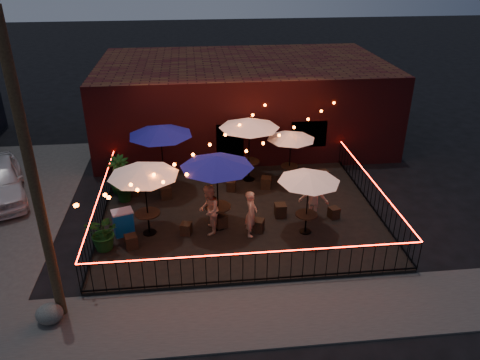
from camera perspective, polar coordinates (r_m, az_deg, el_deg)
The scene contains 35 objects.
ground at distance 15.82m, azimuth 0.81°, elevation -8.17°, with size 110.00×110.00×0.00m, color black.
patio at distance 17.45m, azimuth 0.01°, elevation -4.25°, with size 10.00×8.00×0.15m, color black.
sidewalk at distance 13.29m, azimuth 2.58°, elevation -16.04°, with size 18.00×2.50×0.05m, color #3C3937.
brick_building at distance 24.08m, azimuth 0.31°, elevation 9.63°, with size 14.00×8.00×4.00m.
utility_pole at distance 12.06m, azimuth -23.80°, elevation -0.43°, with size 0.26×0.26×8.00m, color #322114.
fence_front at distance 13.83m, azimuth 1.85°, elevation -10.60°, with size 10.00×0.04×1.04m.
fence_left at distance 17.41m, azimuth -16.61°, elevation -3.32°, with size 0.04×8.00×1.04m.
fence_right at distance 18.32m, azimuth 15.76°, elevation -1.63°, with size 0.04×8.00×1.04m.
festoon_lights at distance 15.99m, azimuth -3.47°, elevation 2.55°, with size 10.02×8.72×1.32m.
cafe_table_0 at distance 15.43m, azimuth -11.70°, elevation 1.03°, with size 2.86×2.86×2.58m.
cafe_table_1 at distance 18.26m, azimuth -9.70°, elevation 5.89°, with size 3.15×3.15×2.77m.
cafe_table_2 at distance 15.40m, azimuth -2.85°, elevation 2.14°, with size 2.88×2.88×2.74m.
cafe_table_3 at distance 18.90m, azimuth 1.14°, elevation 6.86°, with size 2.71×2.71×2.73m.
cafe_table_4 at distance 15.45m, azimuth 8.42°, elevation 0.28°, with size 2.22×2.22×2.29m.
cafe_table_5 at distance 19.09m, azimuth 6.24°, elevation 5.34°, with size 2.11×2.11×2.19m.
bistro_chair_0 at distance 15.81m, azimuth -13.12°, elevation -7.33°, with size 0.38×0.38×0.45m, color black.
bistro_chair_1 at distance 16.20m, azimuth -6.58°, elevation -5.93°, with size 0.35×0.35×0.42m, color black.
bistro_chair_2 at distance 18.99m, azimuth -12.82°, elevation -1.29°, with size 0.34×0.34×0.40m, color black.
bistro_chair_3 at distance 18.54m, azimuth -9.07°, elevation -1.48°, with size 0.42×0.42×0.50m, color black.
bistro_chair_4 at distance 16.48m, azimuth -2.38°, elevation -5.02°, with size 0.40×0.40×0.47m, color black.
bistro_chair_5 at distance 16.26m, azimuth 2.22°, elevation -5.55°, with size 0.38×0.38×0.45m, color black.
bistro_chair_6 at distance 18.89m, azimuth -1.06°, elevation -0.71°, with size 0.35×0.35×0.42m, color black.
bistro_chair_7 at distance 19.10m, azimuth 3.20°, elevation -0.32°, with size 0.40×0.40×0.47m, color black.
bistro_chair_8 at distance 17.17m, azimuth 4.93°, elevation -3.68°, with size 0.41×0.41×0.48m, color black.
bistro_chair_9 at distance 17.37m, azimuth 11.36°, elevation -3.92°, with size 0.34×0.34×0.41m, color black.
bistro_chair_10 at distance 19.55m, azimuth 6.22°, elevation 0.15°, with size 0.37×0.37×0.43m, color black.
bistro_chair_11 at distance 19.97m, azimuth 10.12°, elevation 0.52°, with size 0.39×0.39×0.47m, color black.
patron_a at distance 15.76m, azimuth 1.37°, elevation -4.10°, with size 0.60×0.40×1.66m, color beige.
patron_b at distance 15.86m, azimuth -3.80°, elevation -3.66°, with size 0.87×0.68×1.79m, color #DFAC95.
patron_c at distance 16.99m, azimuth 8.99°, elevation -2.01°, with size 1.07×0.62×1.66m, color tan.
potted_shrub_a at distance 15.75m, azimuth -16.22°, elevation -6.19°, with size 1.12×0.97×1.24m, color #0A330B.
potted_shrub_b at distance 18.45m, azimuth -13.81°, elevation -0.26°, with size 0.85×0.69×1.55m, color #0E370A.
potted_shrub_c at distance 19.14m, azimuth -14.55°, elevation 0.64°, with size 0.86×0.86×1.54m, color #123C13.
cooler at distance 16.46m, azimuth -14.04°, elevation -5.02°, with size 0.81×0.68×0.91m.
boulder at distance 13.81m, azimuth -22.21°, elevation -14.88°, with size 0.80×0.68×0.63m, color #42423E.
Camera 1 is at (-1.64, -12.90, 9.01)m, focal length 35.00 mm.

